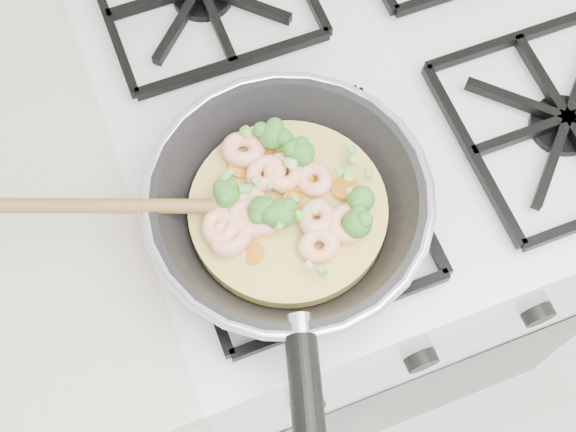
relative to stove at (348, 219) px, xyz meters
name	(u,v)px	position (x,y,z in m)	size (l,w,h in m)	color
stove	(348,219)	(0.00, 0.00, 0.00)	(0.60, 0.60, 0.92)	silver
skillet	(286,210)	(-0.17, -0.16, 0.49)	(0.43, 0.42, 0.09)	black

